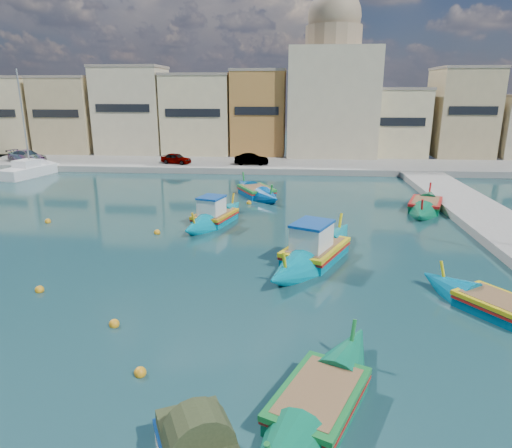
% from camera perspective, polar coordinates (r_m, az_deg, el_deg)
% --- Properties ---
extents(ground, '(160.00, 160.00, 0.00)m').
position_cam_1_polar(ground, '(19.01, -13.83, -8.86)').
color(ground, '#123838').
rests_on(ground, ground).
extents(north_quay, '(80.00, 8.00, 0.60)m').
position_cam_1_polar(north_quay, '(49.20, -2.11, 7.37)').
color(north_quay, gray).
rests_on(north_quay, ground).
extents(north_townhouses, '(83.20, 7.87, 10.19)m').
position_cam_1_polar(north_townhouses, '(55.69, 5.80, 13.20)').
color(north_townhouses, beige).
rests_on(north_townhouses, ground).
extents(church_block, '(10.00, 10.00, 19.10)m').
position_cam_1_polar(church_block, '(56.40, 9.42, 16.58)').
color(church_block, '#C1B490').
rests_on(church_block, ground).
extents(parked_cars, '(28.22, 2.69, 1.25)m').
position_cam_1_polar(parked_cars, '(50.72, -16.77, 7.99)').
color(parked_cars, '#4C1919').
rests_on(parked_cars, north_quay).
extents(luzzu_turquoise_cabin, '(5.97, 9.68, 3.11)m').
position_cam_1_polar(luzzu_turquoise_cabin, '(22.41, 7.40, -3.54)').
color(luzzu_turquoise_cabin, '#008099').
rests_on(luzzu_turquoise_cabin, ground).
extents(luzzu_blue_cabin, '(3.98, 7.78, 2.68)m').
position_cam_1_polar(luzzu_blue_cabin, '(28.57, -5.17, 0.80)').
color(luzzu_blue_cabin, '#00819E').
rests_on(luzzu_blue_cabin, ground).
extents(luzzu_cyan_mid, '(4.61, 8.35, 2.42)m').
position_cam_1_polar(luzzu_cyan_mid, '(33.70, 20.40, 2.10)').
color(luzzu_cyan_mid, '#0A6F48').
rests_on(luzzu_cyan_mid, ground).
extents(luzzu_green, '(5.39, 7.82, 2.46)m').
position_cam_1_polar(luzzu_green, '(35.88, 0.06, 3.97)').
color(luzzu_green, '#0050A2').
rests_on(luzzu_green, ground).
extents(luzzu_blue_south, '(4.79, 7.84, 2.25)m').
position_cam_1_polar(luzzu_blue_south, '(12.66, 7.85, -21.30)').
color(luzzu_blue_south, '#0A724F').
rests_on(luzzu_blue_south, ground).
extents(luzzu_cyan_south, '(5.56, 6.65, 2.17)m').
position_cam_1_polar(luzzu_cyan_south, '(19.29, 28.04, -9.26)').
color(luzzu_cyan_south, '#00709C').
rests_on(luzzu_cyan_south, ground).
extents(yacht_north, '(3.90, 8.31, 10.70)m').
position_cam_1_polar(yacht_north, '(50.51, -25.34, 6.20)').
color(yacht_north, white).
rests_on(yacht_north, ground).
extents(mooring_buoys, '(26.65, 21.39, 0.36)m').
position_cam_1_polar(mooring_buoys, '(22.27, -8.93, -4.54)').
color(mooring_buoys, orange).
rests_on(mooring_buoys, ground).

